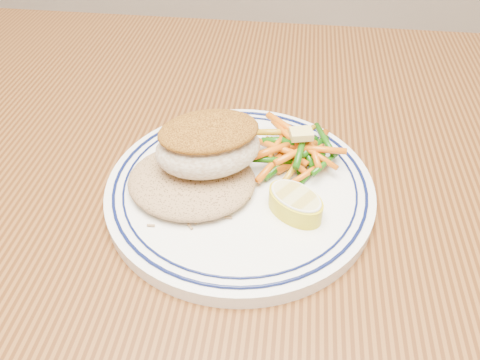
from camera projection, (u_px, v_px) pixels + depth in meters
The scene contains 7 objects.
dining_table at pixel (277, 284), 0.51m from camera, with size 1.50×0.90×0.75m.
plate at pixel (240, 188), 0.46m from camera, with size 0.26×0.26×0.02m.
rice_pilaf at pixel (192, 178), 0.45m from camera, with size 0.12×0.11×0.02m, color #94714A.
fish_fillet at pixel (208, 144), 0.44m from camera, with size 0.12×0.10×0.05m.
vegetable_pile at pixel (297, 150), 0.48m from camera, with size 0.10×0.10×0.03m.
butter_pat at pixel (301, 134), 0.47m from camera, with size 0.02×0.02×0.01m, color #E8D371.
lemon_wedge at pixel (295, 202), 0.42m from camera, with size 0.07×0.07×0.02m.
Camera 1 is at (-0.00, -0.30, 1.08)m, focal length 35.00 mm.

